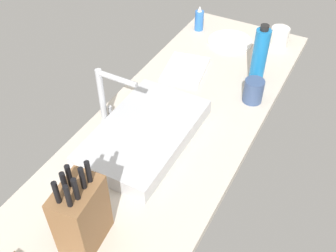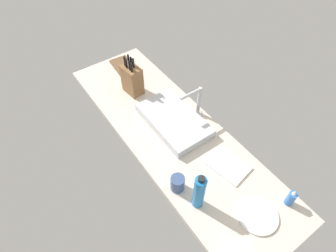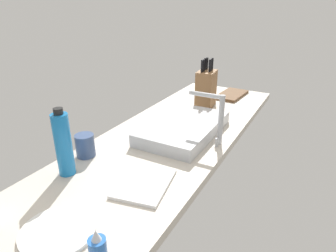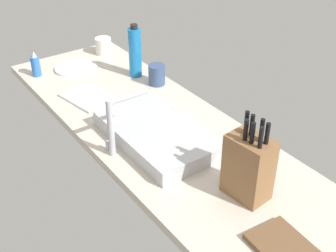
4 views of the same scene
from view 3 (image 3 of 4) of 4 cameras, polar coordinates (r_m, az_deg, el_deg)
name	(u,v)px [view 3 (image 3 of 4)]	position (r cm, az deg, el deg)	size (l,w,h in cm)	color
countertop_slab	(169,139)	(142.94, 0.20, -2.48)	(187.51, 58.43, 3.50)	beige
sink_basin	(184,128)	(143.18, 3.09, -0.37)	(49.41, 29.61, 6.00)	#B7BABF
faucet	(216,114)	(131.52, 9.31, 2.38)	(5.50, 16.62, 22.93)	#B7BABF
knife_block	(206,88)	(179.33, 7.38, 7.27)	(15.36, 11.28, 28.88)	brown
cutting_board	(232,95)	(205.05, 12.22, 5.95)	(27.03, 14.49, 1.80)	brown
water_bottle	(63,144)	(113.34, -19.63, -3.31)	(6.12, 6.12, 26.17)	#1970B7
dinner_plate	(58,231)	(93.28, -20.50, -18.54)	(21.17, 21.17, 1.20)	white
dish_towel	(144,183)	(106.58, -4.59, -11.01)	(22.82, 17.03, 1.20)	white
ceramic_cup	(85,145)	(126.95, -15.76, -3.65)	(7.83, 7.83, 9.65)	#384C75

